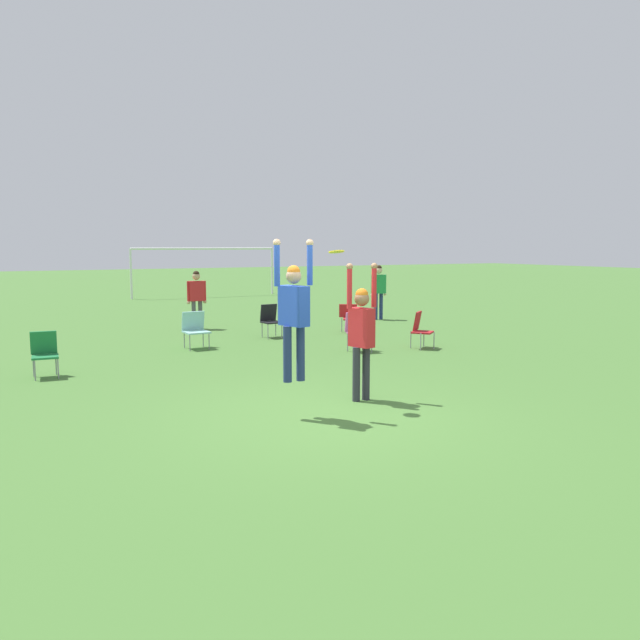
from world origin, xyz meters
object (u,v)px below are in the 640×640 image
camping_chair_0 (44,351)px  camping_chair_5 (357,328)px  person_jumping (294,307)px  person_spectator_near (379,287)px  person_defending (362,328)px  camping_chair_2 (420,327)px  person_spectator_far (197,294)px  frisbee (336,252)px  camping_chair_1 (195,328)px  camping_chair_4 (270,318)px  camping_chair_3 (351,316)px

camping_chair_0 → camping_chair_5: 6.60m
person_jumping → camping_chair_5: (3.70, 4.37, -1.04)m
camping_chair_5 → person_spectator_near: bearing=-122.9°
camping_chair_0 → person_spectator_near: bearing=-151.0°
person_jumping → person_defending: size_ratio=0.92×
camping_chair_2 → person_spectator_far: size_ratio=0.51×
camping_chair_2 → person_spectator_far: person_spectator_far is taller
camping_chair_2 → person_spectator_near: (2.33, 5.35, 0.59)m
person_jumping → frisbee: size_ratio=8.46×
frisbee → camping_chair_1: bearing=92.6°
camping_chair_4 → person_spectator_near: size_ratio=0.49×
camping_chair_1 → camping_chair_4: 2.44m
camping_chair_3 → camping_chair_1: bearing=38.2°
frisbee → camping_chair_3: frisbee is taller
camping_chair_0 → frisbee: bearing=134.6°
camping_chair_2 → camping_chair_5: 1.58m
person_jumping → frisbee: (0.81, 0.24, 0.76)m
camping_chair_0 → camping_chair_2: size_ratio=0.97×
camping_chair_3 → camping_chair_5: bearing=92.1°
camping_chair_3 → person_spectator_far: bearing=-6.9°
camping_chair_3 → person_spectator_far: (-3.61, 2.71, 0.56)m
camping_chair_3 → person_spectator_far: 4.55m
frisbee → person_spectator_near: 11.46m
person_defending → person_spectator_far: 9.55m
camping_chair_5 → camping_chair_1: bearing=-29.6°
person_defending → person_spectator_far: size_ratio=1.27×
person_defending → person_spectator_near: size_ratio=1.20×
frisbee → camping_chair_0: (-3.70, 4.41, -1.84)m
camping_chair_2 → camping_chair_5: (-1.55, 0.31, 0.03)m
person_jumping → camping_chair_1: (0.52, 6.54, -1.07)m
person_spectator_far → camping_chair_0: bearing=-125.0°
person_defending → camping_chair_2: size_ratio=2.48×
person_jumping → camping_chair_1: bearing=-20.4°
person_spectator_near → person_spectator_far: (-5.98, 0.52, -0.07)m
person_jumping → camping_chair_3: person_jumping is taller
frisbee → camping_chair_3: bearing=57.8°
person_jumping → camping_chair_0: size_ratio=2.36×
camping_chair_3 → person_spectator_near: bearing=-107.3°
frisbee → camping_chair_4: 7.62m
person_spectator_far → camping_chair_3: bearing=-31.4°
camping_chair_0 → camping_chair_5: camping_chair_5 is taller
camping_chair_5 → person_spectator_near: person_spectator_near is taller
frisbee → person_spectator_far: bearing=85.4°
person_defending → camping_chair_1: size_ratio=2.48×
frisbee → camping_chair_5: size_ratio=0.26×
camping_chair_2 → camping_chair_3: (-0.04, 3.16, -0.04)m
frisbee → camping_chair_4: bearing=74.3°
camping_chair_5 → camping_chair_4: bearing=-68.9°
frisbee → person_spectator_near: frisbee is taller
person_defending → frisbee: (-0.53, -0.14, 1.18)m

